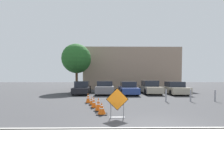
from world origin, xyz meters
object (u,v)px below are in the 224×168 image
road_closed_sign (117,102)px  traffic_cone_fifth (88,98)px  parked_car_nearest (82,88)px  parked_car_fifth (175,88)px  traffic_cone_second (98,104)px  parked_car_fourth (150,88)px  bollard_second (191,95)px  traffic_cone_fourth (91,101)px  parked_car_second (105,88)px  traffic_cone_third (94,102)px  bollard_nearest (166,95)px  bollard_third (215,95)px  parked_car_third (128,88)px  traffic_cone_nearest (102,109)px

road_closed_sign → traffic_cone_fifth: (-1.93, 4.11, -0.38)m
parked_car_nearest → parked_car_fifth: bearing=174.2°
road_closed_sign → parked_car_fifth: bearing=54.9°
traffic_cone_second → traffic_cone_fifth: (-0.96, 2.62, -0.01)m
parked_car_fourth → parked_car_fifth: (2.61, -0.70, -0.05)m
parked_car_fifth → bollard_second: (-1.05, -5.26, -0.14)m
traffic_cone_fourth → parked_car_nearest: size_ratio=0.14×
parked_car_second → parked_car_fifth: parked_car_second is taller
traffic_cone_fourth → parked_car_fourth: (5.89, 7.18, 0.41)m
traffic_cone_third → bollard_second: (7.19, 2.23, 0.17)m
bollard_nearest → bollard_third: 3.80m
bollard_second → road_closed_sign: bearing=-142.0°
traffic_cone_fifth → road_closed_sign: bearing=-64.8°
bollard_second → parked_car_fifth: bearing=78.7°
parked_car_nearest → parked_car_fifth: (10.43, -0.49, -0.01)m
parked_car_nearest → road_closed_sign: bearing=105.7°
traffic_cone_second → traffic_cone_fifth: traffic_cone_second is taller
traffic_cone_fourth → traffic_cone_fifth: (-0.34, 0.75, 0.07)m
road_closed_sign → parked_car_fifth: 12.02m
parked_car_second → parked_car_third: parked_car_second is taller
parked_car_third → parked_car_nearest: bearing=-6.7°
traffic_cone_third → parked_car_third: 8.10m
bollard_third → parked_car_fifth: bearing=99.2°
traffic_cone_fifth → bollard_second: (7.79, 0.47, 0.15)m
traffic_cone_third → bollard_second: 7.53m
parked_car_fourth → bollard_third: parked_car_fourth is taller
traffic_cone_third → bollard_third: bearing=13.8°
parked_car_second → parked_car_third: bearing=173.3°
parked_car_third → parked_car_fifth: (5.21, -0.02, -0.01)m
parked_car_fifth → bollard_third: 5.33m
parked_car_third → bollard_third: (6.06, -5.28, -0.17)m
parked_car_nearest → traffic_cone_fifth: bearing=101.2°
traffic_cone_third → parked_car_fourth: bearing=55.5°
road_closed_sign → parked_car_nearest: (-3.52, 10.33, -0.08)m
traffic_cone_fifth → parked_car_fourth: bearing=45.9°
parked_car_fourth → bollard_third: 6.89m
traffic_cone_nearest → bollard_nearest: 6.13m
parked_car_nearest → parked_car_third: 5.24m
traffic_cone_fourth → bollard_nearest: bearing=12.4°
traffic_cone_third → parked_car_fourth: (5.63, 8.19, 0.37)m
traffic_cone_third → parked_car_fourth: size_ratio=0.15×
bollard_nearest → parked_car_fifth: bearing=60.7°
traffic_cone_third → parked_car_second: 7.80m
traffic_cone_fifth → bollard_nearest: (5.89, 0.47, 0.16)m
bollard_second → bollard_third: 1.90m
traffic_cone_second → parked_car_fifth: parked_car_fifth is taller
traffic_cone_third → parked_car_nearest: size_ratio=0.16×
traffic_cone_fourth → traffic_cone_third: bearing=-75.2°
traffic_cone_second → traffic_cone_fourth: (-0.62, 1.86, -0.08)m
traffic_cone_nearest → parked_car_third: bearing=75.2°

